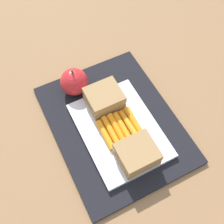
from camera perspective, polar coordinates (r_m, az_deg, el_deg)
ground_plane at (r=0.67m, az=0.48°, el=-2.60°), size 2.40×2.40×0.00m
lunchbag_mat at (r=0.67m, az=0.49°, el=-2.41°), size 0.36×0.28×0.01m
food_tray at (r=0.65m, az=1.50°, el=-3.70°), size 0.23×0.17×0.01m
sandwich_half_left at (r=0.60m, az=5.08°, el=-8.50°), size 0.07×0.08×0.04m
sandwich_half_right at (r=0.66m, az=-1.60°, el=2.81°), size 0.07×0.08×0.04m
carrot_sticks_bundle at (r=0.64m, az=1.57°, el=-3.18°), size 0.08×0.09×0.02m
apple at (r=0.69m, az=-7.69°, el=6.10°), size 0.07×0.07×0.08m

